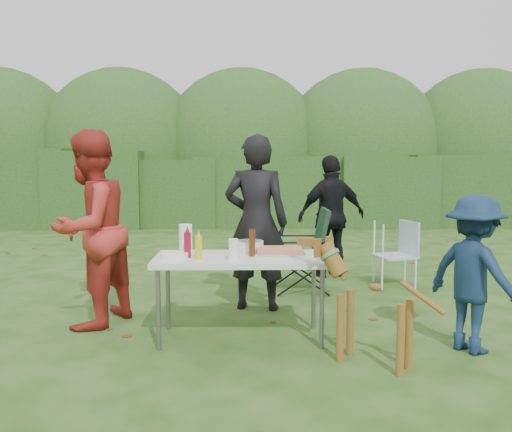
{
  "coord_description": "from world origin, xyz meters",
  "views": [
    {
      "loc": [
        0.09,
        -4.94,
        1.59
      ],
      "look_at": [
        0.2,
        0.63,
        1.0
      ],
      "focal_mm": 38.0,
      "sensor_mm": 36.0,
      "label": 1
    }
  ],
  "objects_px": {
    "dog": "(375,306)",
    "beer_bottle": "(252,243)",
    "lawn_chair": "(394,253)",
    "camping_chair": "(302,249)",
    "mustard_bottle": "(199,248)",
    "person_cook": "(256,223)",
    "paper_towel_roll": "(186,239)",
    "person_black_puffy": "(332,216)",
    "person_red_jacket": "(90,229)",
    "folding_table": "(241,262)",
    "child": "(474,274)",
    "ketchup_bottle": "(188,245)"
  },
  "relations": [
    {
      "from": "dog",
      "to": "beer_bottle",
      "type": "distance_m",
      "value": 1.2
    },
    {
      "from": "lawn_chair",
      "to": "beer_bottle",
      "type": "bearing_deg",
      "value": 31.35
    },
    {
      "from": "camping_chair",
      "to": "mustard_bottle",
      "type": "distance_m",
      "value": 2.19
    },
    {
      "from": "person_cook",
      "to": "paper_towel_roll",
      "type": "bearing_deg",
      "value": 59.82
    },
    {
      "from": "person_black_puffy",
      "to": "person_red_jacket",
      "type": "bearing_deg",
      "value": 21.67
    },
    {
      "from": "person_red_jacket",
      "to": "beer_bottle",
      "type": "bearing_deg",
      "value": 97.23
    },
    {
      "from": "folding_table",
      "to": "mustard_bottle",
      "type": "distance_m",
      "value": 0.41
    },
    {
      "from": "paper_towel_roll",
      "to": "mustard_bottle",
      "type": "bearing_deg",
      "value": -66.17
    },
    {
      "from": "person_cook",
      "to": "folding_table",
      "type": "bearing_deg",
      "value": 90.77
    },
    {
      "from": "camping_chair",
      "to": "person_black_puffy",
      "type": "bearing_deg",
      "value": -120.24
    },
    {
      "from": "child",
      "to": "lawn_chair",
      "type": "xyz_separation_m",
      "value": [
        -0.01,
        2.35,
        -0.24
      ]
    },
    {
      "from": "child",
      "to": "person_red_jacket",
      "type": "bearing_deg",
      "value": 44.79
    },
    {
      "from": "dog",
      "to": "paper_towel_roll",
      "type": "distance_m",
      "value": 1.79
    },
    {
      "from": "folding_table",
      "to": "ketchup_bottle",
      "type": "xyz_separation_m",
      "value": [
        -0.46,
        -0.06,
        0.16
      ]
    },
    {
      "from": "person_red_jacket",
      "to": "camping_chair",
      "type": "height_order",
      "value": "person_red_jacket"
    },
    {
      "from": "beer_bottle",
      "to": "mustard_bottle",
      "type": "bearing_deg",
      "value": -162.31
    },
    {
      "from": "person_black_puffy",
      "to": "mustard_bottle",
      "type": "xyz_separation_m",
      "value": [
        -1.56,
        -2.7,
        0.02
      ]
    },
    {
      "from": "dog",
      "to": "beer_bottle",
      "type": "xyz_separation_m",
      "value": [
        -0.93,
        0.64,
        0.39
      ]
    },
    {
      "from": "person_black_puffy",
      "to": "mustard_bottle",
      "type": "height_order",
      "value": "person_black_puffy"
    },
    {
      "from": "folding_table",
      "to": "ketchup_bottle",
      "type": "relative_size",
      "value": 6.82
    },
    {
      "from": "lawn_chair",
      "to": "paper_towel_roll",
      "type": "height_order",
      "value": "paper_towel_roll"
    },
    {
      "from": "folding_table",
      "to": "camping_chair",
      "type": "bearing_deg",
      "value": 67.55
    },
    {
      "from": "child",
      "to": "ketchup_bottle",
      "type": "distance_m",
      "value": 2.4
    },
    {
      "from": "folding_table",
      "to": "camping_chair",
      "type": "xyz_separation_m",
      "value": [
        0.72,
        1.73,
        -0.18
      ]
    },
    {
      "from": "person_cook",
      "to": "paper_towel_roll",
      "type": "relative_size",
      "value": 7.09
    },
    {
      "from": "mustard_bottle",
      "to": "ketchup_bottle",
      "type": "relative_size",
      "value": 0.91
    },
    {
      "from": "folding_table",
      "to": "child",
      "type": "bearing_deg",
      "value": -10.21
    },
    {
      "from": "person_cook",
      "to": "ketchup_bottle",
      "type": "distance_m",
      "value": 1.2
    },
    {
      "from": "folding_table",
      "to": "person_red_jacket",
      "type": "distance_m",
      "value": 1.51
    },
    {
      "from": "child",
      "to": "beer_bottle",
      "type": "relative_size",
      "value": 5.4
    },
    {
      "from": "person_cook",
      "to": "person_black_puffy",
      "type": "bearing_deg",
      "value": -113.64
    },
    {
      "from": "camping_chair",
      "to": "lawn_chair",
      "type": "height_order",
      "value": "camping_chair"
    },
    {
      "from": "mustard_bottle",
      "to": "person_black_puffy",
      "type": "bearing_deg",
      "value": 60.05
    },
    {
      "from": "folding_table",
      "to": "dog",
      "type": "distance_m",
      "value": 1.23
    },
    {
      "from": "person_cook",
      "to": "dog",
      "type": "height_order",
      "value": "person_cook"
    },
    {
      "from": "person_red_jacket",
      "to": "camping_chair",
      "type": "xyz_separation_m",
      "value": [
        2.15,
        1.31,
        -0.42
      ]
    },
    {
      "from": "mustard_bottle",
      "to": "person_cook",
      "type": "bearing_deg",
      "value": 65.53
    },
    {
      "from": "person_red_jacket",
      "to": "lawn_chair",
      "type": "height_order",
      "value": "person_red_jacket"
    },
    {
      "from": "ketchup_bottle",
      "to": "folding_table",
      "type": "bearing_deg",
      "value": 6.9
    },
    {
      "from": "camping_chair",
      "to": "paper_towel_roll",
      "type": "xyz_separation_m",
      "value": [
        -1.22,
        -1.54,
        0.36
      ]
    },
    {
      "from": "person_cook",
      "to": "person_red_jacket",
      "type": "distance_m",
      "value": 1.68
    },
    {
      "from": "lawn_chair",
      "to": "person_cook",
      "type": "bearing_deg",
      "value": 13.85
    },
    {
      "from": "beer_bottle",
      "to": "camping_chair",
      "type": "bearing_deg",
      "value": 70.43
    },
    {
      "from": "folding_table",
      "to": "child",
      "type": "xyz_separation_m",
      "value": [
        1.92,
        -0.35,
        -0.04
      ]
    },
    {
      "from": "camping_chair",
      "to": "mustard_bottle",
      "type": "height_order",
      "value": "camping_chair"
    },
    {
      "from": "folding_table",
      "to": "beer_bottle",
      "type": "distance_m",
      "value": 0.2
    },
    {
      "from": "dog",
      "to": "paper_towel_roll",
      "type": "height_order",
      "value": "paper_towel_roll"
    },
    {
      "from": "dog",
      "to": "ketchup_bottle",
      "type": "xyz_separation_m",
      "value": [
        -1.49,
        0.59,
        0.38
      ]
    },
    {
      "from": "lawn_chair",
      "to": "person_black_puffy",
      "type": "bearing_deg",
      "value": -54.63
    },
    {
      "from": "person_black_puffy",
      "to": "child",
      "type": "bearing_deg",
      "value": 86.5
    }
  ]
}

